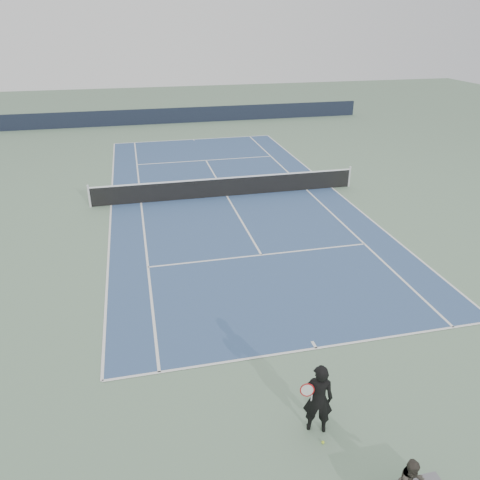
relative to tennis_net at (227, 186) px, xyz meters
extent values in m
plane|color=slate|center=(0.00, 0.00, -0.50)|extent=(80.00, 80.00, 0.00)
cube|color=#334F7A|center=(0.00, 0.00, -0.50)|extent=(10.97, 23.77, 0.01)
cylinder|color=silver|center=(-6.40, 0.00, 0.03)|extent=(0.10, 0.10, 1.07)
cylinder|color=silver|center=(6.40, 0.00, 0.03)|extent=(0.10, 0.10, 1.07)
cube|color=black|center=(0.00, 0.00, -0.04)|extent=(12.80, 0.03, 0.90)
cube|color=white|center=(0.00, 0.00, 0.43)|extent=(12.80, 0.04, 0.06)
cube|color=black|center=(0.00, 17.88, 0.10)|extent=(30.00, 0.25, 1.20)
imported|color=black|center=(-0.99, -14.37, 0.34)|extent=(0.76, 0.65, 1.70)
torus|color=#A50D10|center=(-1.27, -14.42, 0.68)|extent=(0.34, 0.18, 0.36)
cylinder|color=white|center=(-1.27, -14.42, 0.68)|extent=(0.29, 0.14, 0.32)
cylinder|color=white|center=(-1.15, -14.39, 0.42)|extent=(0.08, 0.13, 0.27)
sphere|color=#C2E32E|center=(-0.98, -14.77, -0.47)|extent=(0.06, 0.06, 0.06)
camera|label=1|loc=(-4.18, -21.08, 7.44)|focal=35.00mm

